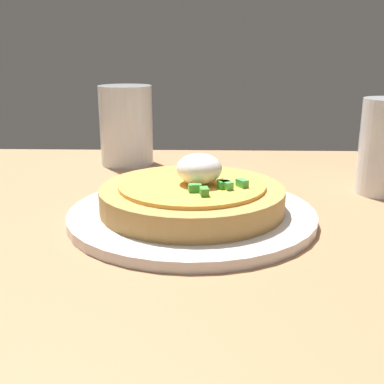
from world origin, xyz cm
name	(u,v)px	position (x,y,z in cm)	size (l,w,h in cm)	color
dining_table	(131,226)	(0.00, 0.00, 1.74)	(100.54, 68.37, 3.48)	#A3744E
plate	(192,214)	(7.17, -2.37, 4.03)	(26.72, 26.72, 1.10)	silver
pizza	(193,195)	(7.23, -2.39, 6.22)	(19.83, 19.83, 6.24)	#B78949
cup_near	(126,130)	(-3.94, 23.38, 8.95)	(8.33, 8.33, 12.38)	silver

